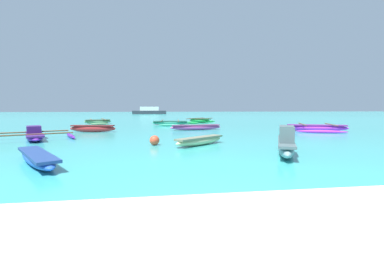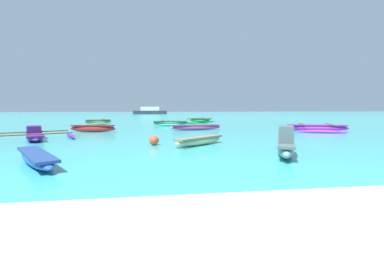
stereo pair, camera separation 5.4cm
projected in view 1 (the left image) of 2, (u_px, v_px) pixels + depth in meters
The scene contains 13 objects.
ground_plane at pixel (188, 229), 3.42m from camera, with size 240.00×240.00×0.00m.
moored_boat_0 at pixel (200, 140), 11.24m from camera, with size 2.58×2.25×0.36m.
moored_boat_1 at pixel (98, 121), 27.20m from camera, with size 2.95×4.87×0.48m.
moored_boat_2 at pixel (34, 135), 13.20m from camera, with size 4.36×3.88×0.69m.
moored_boat_3 at pixel (196, 127), 19.06m from camera, with size 3.92×0.96×0.39m.
moored_boat_4 at pixel (170, 123), 25.26m from camera, with size 3.63×4.60×0.44m.
moored_boat_5 at pixel (93, 128), 17.43m from camera, with size 3.16×0.99×0.47m.
moored_boat_6 at pixel (37, 158), 7.38m from camera, with size 2.36×3.25×0.34m.
moored_boat_7 at pixel (200, 121), 28.74m from camera, with size 4.06×4.32×0.51m.
moored_boat_8 at pixel (316, 128), 18.16m from camera, with size 4.12×4.21×0.51m.
moored_boat_9 at pixel (286, 144), 8.99m from camera, with size 2.10×3.48×1.02m.
mooring_buoy_0 at pixel (155, 140), 11.21m from camera, with size 0.43×0.43×0.43m.
distant_ferry at pixel (149, 111), 73.20m from camera, with size 9.50×2.09×2.09m.
Camera 1 is at (-0.42, -3.29, 1.61)m, focal length 24.00 mm.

